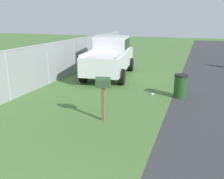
# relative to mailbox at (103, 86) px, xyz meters

# --- Properties ---
(mailbox) EXTENTS (0.29, 0.47, 1.39)m
(mailbox) POSITION_rel_mailbox_xyz_m (0.00, 0.00, 0.00)
(mailbox) COLOR brown
(mailbox) RESTS_ON ground
(pickup_truck) EXTENTS (5.08, 2.66, 2.09)m
(pickup_truck) POSITION_rel_mailbox_xyz_m (5.85, 1.92, 0.00)
(pickup_truck) COLOR silver
(pickup_truck) RESTS_ON ground
(trash_bin) EXTENTS (0.53, 0.53, 0.93)m
(trash_bin) POSITION_rel_mailbox_xyz_m (3.17, -2.04, -0.63)
(trash_bin) COLOR #1E4C1E
(trash_bin) RESTS_ON ground
(fence_section) EXTENTS (18.40, 0.07, 1.94)m
(fence_section) POSITION_rel_mailbox_xyz_m (4.48, 4.06, -0.06)
(fence_section) COLOR #9EA3A8
(fence_section) RESTS_ON ground
(litter_cup_by_mailbox) EXTENTS (0.12, 0.13, 0.08)m
(litter_cup_by_mailbox) POSITION_rel_mailbox_xyz_m (3.08, -0.96, -1.06)
(litter_cup_by_mailbox) COLOR white
(litter_cup_by_mailbox) RESTS_ON ground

